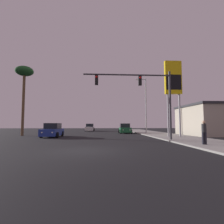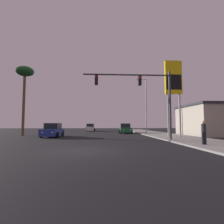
% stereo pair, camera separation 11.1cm
% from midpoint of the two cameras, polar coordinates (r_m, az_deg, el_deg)
% --- Properties ---
extents(ground_plane, '(120.00, 120.00, 0.00)m').
position_cam_midpoint_polar(ground_plane, '(10.53, -9.40, -12.36)').
color(ground_plane, black).
extents(sidewalk_right, '(5.00, 60.00, 0.12)m').
position_cam_midpoint_polar(sidewalk_right, '(22.09, 19.23, -7.65)').
color(sidewalk_right, gray).
rests_on(sidewalk_right, ground).
extents(building_gas_station, '(10.30, 8.30, 4.30)m').
position_cam_midpoint_polar(building_gas_station, '(29.25, 32.00, -2.21)').
color(building_gas_station, '#B2A893').
rests_on(building_gas_station, ground).
extents(car_blue, '(2.04, 4.34, 1.68)m').
position_cam_midpoint_polar(car_blue, '(22.59, -18.97, -5.79)').
color(car_blue, navy).
rests_on(car_blue, ground).
extents(car_white, '(2.04, 4.33, 1.68)m').
position_cam_midpoint_polar(car_white, '(40.31, -7.31, -5.11)').
color(car_white, silver).
rests_on(car_white, ground).
extents(car_green, '(2.04, 4.34, 1.68)m').
position_cam_midpoint_polar(car_green, '(30.46, 4.12, -5.49)').
color(car_green, '#195933').
rests_on(car_green, ground).
extents(traffic_light_mast, '(8.33, 0.36, 6.50)m').
position_cam_midpoint_polar(traffic_light_mast, '(16.95, 10.44, 7.06)').
color(traffic_light_mast, '#38383D').
rests_on(traffic_light_mast, sidewalk_right).
extents(street_lamp, '(1.74, 0.24, 9.00)m').
position_cam_midpoint_polar(street_lamp, '(29.16, 10.63, 3.08)').
color(street_lamp, '#99999E').
rests_on(street_lamp, sidewalk_right).
extents(gas_station_sign, '(2.00, 0.42, 9.00)m').
position_cam_midpoint_polar(gas_station_sign, '(22.34, 19.21, 9.34)').
color(gas_station_sign, '#99999E').
rests_on(gas_station_sign, sidewalk_right).
extents(pedestrian_on_sidewalk, '(0.34, 0.32, 1.67)m').
position_cam_midpoint_polar(pedestrian_on_sidewalk, '(14.02, 27.65, -5.62)').
color(pedestrian_on_sidewalk, '#23232D').
rests_on(pedestrian_on_sidewalk, sidewalk_right).
extents(palm_tree_near, '(2.40, 2.40, 9.55)m').
position_cam_midpoint_polar(palm_tree_near, '(27.48, -26.83, 10.65)').
color(palm_tree_near, brown).
rests_on(palm_tree_near, ground).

